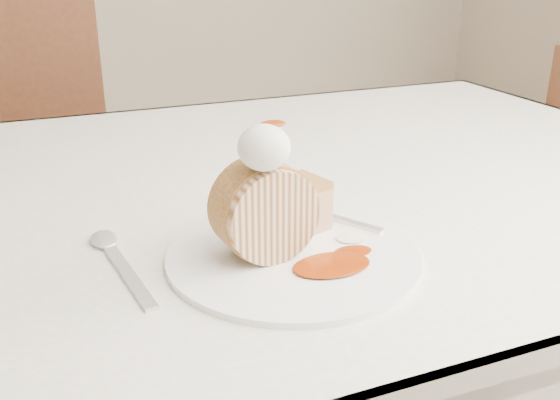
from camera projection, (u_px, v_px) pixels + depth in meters
name	position (u px, v px, depth m)	size (l,w,h in m)	color
table	(248.00, 239.00, 0.88)	(1.40, 0.90, 0.75)	beige
chair_far	(15.00, 152.00, 1.56)	(0.52, 0.52, 0.99)	brown
plate	(293.00, 255.00, 0.63)	(0.26, 0.26, 0.01)	white
roulade_slice	(265.00, 211.00, 0.61)	(0.09, 0.09, 0.05)	beige
cake_chunk	(297.00, 208.00, 0.67)	(0.06, 0.05, 0.05)	#B98B46
whipped_cream	(264.00, 148.00, 0.57)	(0.05, 0.05, 0.04)	white
caramel_drizzle	(273.00, 118.00, 0.57)	(0.02, 0.02, 0.01)	#872905
caramel_pool	(331.00, 265.00, 0.60)	(0.08, 0.05, 0.00)	#872905
fork	(340.00, 219.00, 0.70)	(0.02, 0.15, 0.00)	silver
spoon	(129.00, 276.00, 0.59)	(0.02, 0.17, 0.00)	silver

